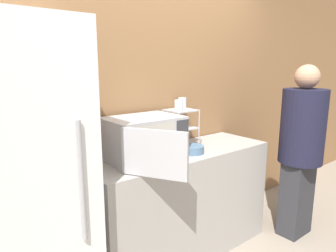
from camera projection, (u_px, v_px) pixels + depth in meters
wall_back at (158, 103)px, 2.67m from camera, size 8.00×0.06×2.60m
counter at (181, 203)px, 2.59m from camera, size 1.65×0.56×0.92m
microwave at (144, 138)px, 2.26m from camera, size 0.60×0.79×0.32m
dish_rack at (181, 120)px, 2.62m from camera, size 0.25×0.23×0.32m
glass_front_left at (179, 106)px, 2.50m from camera, size 0.07×0.07×0.10m
glass_back_right at (182, 103)px, 2.69m from camera, size 0.07×0.07×0.10m
bowl at (193, 149)px, 2.44m from camera, size 0.18×0.18×0.06m
person at (301, 144)px, 2.79m from camera, size 0.39×0.39×1.64m
refrigerator at (27, 188)px, 1.72m from camera, size 0.64×0.68×1.88m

